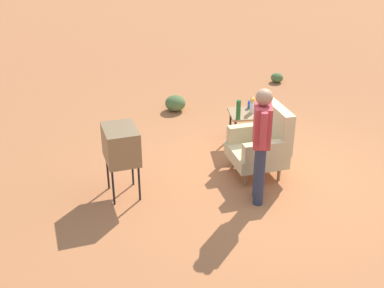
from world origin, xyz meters
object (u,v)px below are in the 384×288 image
at_px(bottle_wine_green, 238,110).
at_px(flower_vase, 253,104).
at_px(tv_on_stand, 121,145).
at_px(side_table, 246,117).
at_px(armchair, 263,144).
at_px(person_standing, 261,139).
at_px(soda_can_blue, 250,104).
at_px(bottle_short_clear, 260,112).

xyz_separation_m(bottle_wine_green, flower_vase, (-0.26, 0.29, -0.01)).
bearing_deg(tv_on_stand, flower_vase, 123.47).
distance_m(side_table, tv_on_stand, 2.46).
height_order(armchair, person_standing, person_standing).
distance_m(soda_can_blue, flower_vase, 0.22).
bearing_deg(side_table, flower_vase, 101.45).
xyz_separation_m(soda_can_blue, flower_vase, (0.20, 0.00, 0.09)).
bearing_deg(person_standing, side_table, 174.40).
height_order(side_table, tv_on_stand, tv_on_stand).
bearing_deg(flower_vase, armchair, -2.23).
xyz_separation_m(side_table, bottle_short_clear, (0.22, 0.17, 0.18)).
distance_m(side_table, flower_vase, 0.25).
height_order(bottle_short_clear, flower_vase, flower_vase).
relative_size(person_standing, bottle_short_clear, 8.20).
xyz_separation_m(side_table, flower_vase, (-0.02, 0.10, 0.23)).
distance_m(bottle_short_clear, bottle_wine_green, 0.37).
relative_size(side_table, soda_can_blue, 4.80).
bearing_deg(side_table, armchair, 3.37).
bearing_deg(tv_on_stand, armchair, 100.91).
height_order(armchair, soda_can_blue, armchair).
relative_size(side_table, bottle_short_clear, 2.93).
bearing_deg(side_table, tv_on_stand, -55.67).
relative_size(bottle_short_clear, soda_can_blue, 1.64).
bearing_deg(soda_can_blue, person_standing, -7.67).
relative_size(tv_on_stand, soda_can_blue, 8.44).
bearing_deg(person_standing, bottle_short_clear, 167.12).
xyz_separation_m(tv_on_stand, bottle_short_clear, (-1.16, 2.20, -0.10)).
bearing_deg(armchair, bottle_wine_green, -161.60).
xyz_separation_m(tv_on_stand, person_standing, (0.34, 1.85, 0.16)).
relative_size(soda_can_blue, flower_vase, 0.46).
relative_size(armchair, bottle_short_clear, 5.30).
bearing_deg(armchair, side_table, -176.63).
height_order(armchair, tv_on_stand, armchair).
bearing_deg(armchair, flower_vase, 177.77).
height_order(bottle_wine_green, soda_can_blue, bottle_wine_green).
height_order(armchair, bottle_short_clear, armchair).
bearing_deg(tv_on_stand, bottle_short_clear, 117.80).
bearing_deg(bottle_short_clear, armchair, -8.71).
bearing_deg(bottle_short_clear, soda_can_blue, -169.49).
relative_size(armchair, person_standing, 0.65).
bearing_deg(armchair, tv_on_stand, -79.09).
distance_m(tv_on_stand, person_standing, 1.89).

